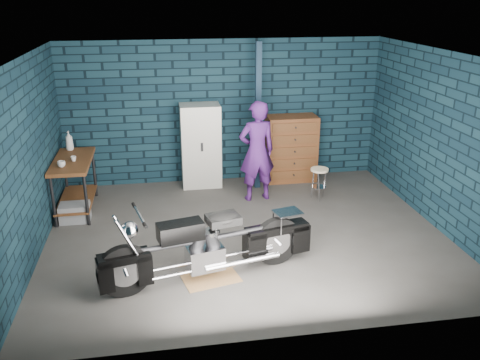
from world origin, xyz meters
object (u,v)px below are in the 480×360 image
object	(u,v)px
workbench	(75,185)
storage_bin	(75,213)
motorcycle	(209,241)
shop_stool	(319,184)
person	(257,151)
locker	(201,146)
tool_chest	(291,149)

from	to	relation	value
workbench	storage_bin	xyz separation A→B (m)	(0.02, -0.43, -0.31)
workbench	motorcycle	distance (m)	3.21
workbench	motorcycle	size ratio (longest dim) A/B	0.58
motorcycle	shop_stool	world-z (taller)	motorcycle
person	storage_bin	size ratio (longest dim) A/B	3.80
shop_stool	locker	bearing A→B (deg)	152.43
motorcycle	storage_bin	bearing A→B (deg)	120.28
locker	shop_stool	size ratio (longest dim) A/B	2.72
motorcycle	locker	distance (m)	3.39
workbench	tool_chest	world-z (taller)	tool_chest
person	tool_chest	distance (m)	1.23
locker	tool_chest	world-z (taller)	locker
workbench	locker	distance (m)	2.39
storage_bin	shop_stool	distance (m)	4.19
person	storage_bin	distance (m)	3.20
motorcycle	person	bearing A→B (deg)	53.00
workbench	locker	world-z (taller)	locker
storage_bin	locker	bearing A→B (deg)	30.77
workbench	motorcycle	xyz separation A→B (m)	(1.99, -2.51, 0.08)
person	tool_chest	xyz separation A→B (m)	(0.85, 0.86, -0.25)
person	storage_bin	bearing A→B (deg)	-0.39
motorcycle	person	world-z (taller)	person
tool_chest	shop_stool	distance (m)	1.13
workbench	shop_stool	world-z (taller)	workbench
storage_bin	tool_chest	bearing A→B (deg)	18.26
workbench	locker	xyz separation A→B (m)	(2.20, 0.87, 0.33)
workbench	person	distance (m)	3.13
storage_bin	shop_stool	xyz separation A→B (m)	(4.18, 0.25, 0.14)
workbench	tool_chest	distance (m)	4.05
locker	tool_chest	distance (m)	1.76
locker	motorcycle	bearing A→B (deg)	-93.51
motorcycle	tool_chest	xyz separation A→B (m)	(1.96, 3.38, 0.11)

